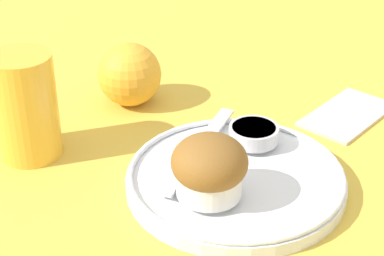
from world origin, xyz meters
TOP-DOWN VIEW (x-y plane):
  - ground_plane at (0.00, 0.00)m, footprint 3.00×3.00m
  - plate at (0.02, -0.03)m, footprint 0.22×0.22m
  - muffin at (-0.03, -0.03)m, footprint 0.07×0.07m
  - cream_ramekin at (0.08, -0.01)m, footprint 0.05×0.05m
  - berry_pair at (-0.00, 0.01)m, footprint 0.03×0.02m
  - butter_knife at (0.02, 0.03)m, footprint 0.18×0.07m
  - orange_fruit at (0.08, 0.19)m, footprint 0.08×0.08m
  - juice_glass at (-0.08, 0.18)m, footprint 0.07×0.07m
  - folded_napkin at (0.23, -0.04)m, footprint 0.13×0.07m

SIDE VIEW (x-z plane):
  - ground_plane at x=0.00m, z-range 0.00..0.00m
  - folded_napkin at x=0.23m, z-range 0.00..0.01m
  - plate at x=0.02m, z-range 0.00..0.02m
  - butter_knife at x=0.02m, z-range 0.02..0.02m
  - berry_pair at x=0.00m, z-range 0.02..0.04m
  - cream_ramekin at x=0.08m, z-range 0.02..0.04m
  - orange_fruit at x=0.08m, z-range 0.00..0.08m
  - muffin at x=-0.03m, z-range 0.02..0.08m
  - juice_glass at x=-0.08m, z-range 0.00..0.12m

